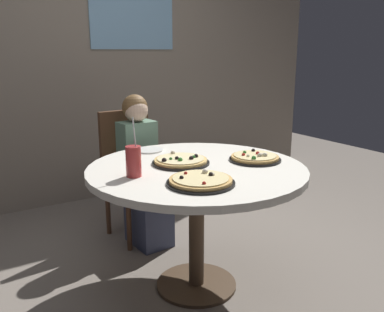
{
  "coord_description": "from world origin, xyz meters",
  "views": [
    {
      "loc": [
        -1.2,
        -1.89,
        1.38
      ],
      "look_at": [
        0.0,
        0.05,
        0.8
      ],
      "focal_mm": 38.76,
      "sensor_mm": 36.0,
      "label": 1
    }
  ],
  "objects_px": {
    "diner_child": "(143,178)",
    "pizza_cheese": "(255,158)",
    "pizza_veggie": "(181,161)",
    "soda_cup": "(134,161)",
    "plate_small": "(149,150)",
    "dining_table": "(197,183)",
    "chair_wooden": "(131,167)",
    "pizza_pepperoni": "(201,181)"
  },
  "relations": [
    {
      "from": "diner_child",
      "to": "pizza_cheese",
      "type": "distance_m",
      "value": 0.92
    },
    {
      "from": "dining_table",
      "to": "chair_wooden",
      "type": "height_order",
      "value": "chair_wooden"
    },
    {
      "from": "pizza_veggie",
      "to": "soda_cup",
      "type": "relative_size",
      "value": 1.08
    },
    {
      "from": "pizza_pepperoni",
      "to": "plate_small",
      "type": "height_order",
      "value": "pizza_pepperoni"
    },
    {
      "from": "pizza_cheese",
      "to": "pizza_pepperoni",
      "type": "relative_size",
      "value": 0.91
    },
    {
      "from": "pizza_veggie",
      "to": "soda_cup",
      "type": "xyz_separation_m",
      "value": [
        -0.33,
        -0.09,
        0.06
      ]
    },
    {
      "from": "dining_table",
      "to": "pizza_veggie",
      "type": "xyz_separation_m",
      "value": [
        -0.05,
        0.1,
        0.11
      ]
    },
    {
      "from": "diner_child",
      "to": "soda_cup",
      "type": "height_order",
      "value": "diner_child"
    },
    {
      "from": "pizza_cheese",
      "to": "plate_small",
      "type": "xyz_separation_m",
      "value": [
        -0.43,
        0.55,
        -0.01
      ]
    },
    {
      "from": "diner_child",
      "to": "plate_small",
      "type": "height_order",
      "value": "diner_child"
    },
    {
      "from": "pizza_pepperoni",
      "to": "soda_cup",
      "type": "xyz_separation_m",
      "value": [
        -0.23,
        0.29,
        0.06
      ]
    },
    {
      "from": "dining_table",
      "to": "pizza_veggie",
      "type": "height_order",
      "value": "pizza_veggie"
    },
    {
      "from": "pizza_pepperoni",
      "to": "soda_cup",
      "type": "bearing_deg",
      "value": 128.08
    },
    {
      "from": "pizza_veggie",
      "to": "dining_table",
      "type": "bearing_deg",
      "value": -63.91
    },
    {
      "from": "dining_table",
      "to": "pizza_cheese",
      "type": "distance_m",
      "value": 0.39
    },
    {
      "from": "pizza_pepperoni",
      "to": "soda_cup",
      "type": "relative_size",
      "value": 1.1
    },
    {
      "from": "dining_table",
      "to": "pizza_cheese",
      "type": "relative_size",
      "value": 4.02
    },
    {
      "from": "diner_child",
      "to": "plate_small",
      "type": "relative_size",
      "value": 6.01
    },
    {
      "from": "diner_child",
      "to": "pizza_pepperoni",
      "type": "xyz_separation_m",
      "value": [
        -0.16,
        -1.01,
        0.28
      ]
    },
    {
      "from": "pizza_veggie",
      "to": "pizza_cheese",
      "type": "xyz_separation_m",
      "value": [
        0.41,
        -0.17,
        0.0
      ]
    },
    {
      "from": "pizza_cheese",
      "to": "plate_small",
      "type": "height_order",
      "value": "pizza_cheese"
    },
    {
      "from": "dining_table",
      "to": "pizza_pepperoni",
      "type": "xyz_separation_m",
      "value": [
        -0.15,
        -0.28,
        0.11
      ]
    },
    {
      "from": "pizza_pepperoni",
      "to": "plate_small",
      "type": "relative_size",
      "value": 1.87
    },
    {
      "from": "pizza_pepperoni",
      "to": "diner_child",
      "type": "bearing_deg",
      "value": 81.12
    },
    {
      "from": "pizza_veggie",
      "to": "plate_small",
      "type": "distance_m",
      "value": 0.38
    },
    {
      "from": "chair_wooden",
      "to": "pizza_pepperoni",
      "type": "relative_size",
      "value": 2.82
    },
    {
      "from": "pizza_cheese",
      "to": "dining_table",
      "type": "bearing_deg",
      "value": 169.06
    },
    {
      "from": "soda_cup",
      "to": "plate_small",
      "type": "relative_size",
      "value": 1.7
    },
    {
      "from": "soda_cup",
      "to": "plate_small",
      "type": "xyz_separation_m",
      "value": [
        0.31,
        0.46,
        -0.08
      ]
    },
    {
      "from": "pizza_cheese",
      "to": "pizza_pepperoni",
      "type": "xyz_separation_m",
      "value": [
        -0.52,
        -0.21,
        -0.0
      ]
    },
    {
      "from": "pizza_cheese",
      "to": "soda_cup",
      "type": "bearing_deg",
      "value": 173.73
    },
    {
      "from": "plate_small",
      "to": "diner_child",
      "type": "bearing_deg",
      "value": 74.95
    },
    {
      "from": "dining_table",
      "to": "chair_wooden",
      "type": "xyz_separation_m",
      "value": [
        -0.01,
        0.91,
        -0.12
      ]
    },
    {
      "from": "diner_child",
      "to": "soda_cup",
      "type": "relative_size",
      "value": 3.53
    },
    {
      "from": "plate_small",
      "to": "soda_cup",
      "type": "bearing_deg",
      "value": -124.03
    },
    {
      "from": "chair_wooden",
      "to": "pizza_cheese",
      "type": "relative_size",
      "value": 3.1
    },
    {
      "from": "dining_table",
      "to": "chair_wooden",
      "type": "bearing_deg",
      "value": 90.45
    },
    {
      "from": "pizza_veggie",
      "to": "pizza_pepperoni",
      "type": "relative_size",
      "value": 0.98
    },
    {
      "from": "dining_table",
      "to": "chair_wooden",
      "type": "distance_m",
      "value": 0.92
    },
    {
      "from": "pizza_veggie",
      "to": "plate_small",
      "type": "height_order",
      "value": "pizza_veggie"
    },
    {
      "from": "diner_child",
      "to": "pizza_veggie",
      "type": "relative_size",
      "value": 3.26
    },
    {
      "from": "pizza_veggie",
      "to": "pizza_pepperoni",
      "type": "distance_m",
      "value": 0.39
    }
  ]
}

